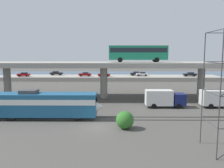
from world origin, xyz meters
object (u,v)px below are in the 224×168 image
(parked_car_1, at_px, (56,73))
(train_locomotive, at_px, (51,104))
(service_truck_east, at_px, (220,98))
(parked_car_3, at_px, (24,74))
(transit_bus_on_overpass, at_px, (138,52))
(parked_car_2, at_px, (142,74))
(parked_car_6, at_px, (190,74))
(service_truck_west, at_px, (164,98))
(parked_car_5, at_px, (136,73))
(parked_car_0, at_px, (85,74))
(parked_car_4, at_px, (104,74))

(parked_car_1, bearing_deg, train_locomotive, -76.78)
(service_truck_east, distance_m, parked_car_3, 64.69)
(transit_bus_on_overpass, height_order, parked_car_3, transit_bus_on_overpass)
(parked_car_3, bearing_deg, parked_car_1, -151.05)
(parked_car_1, relative_size, parked_car_2, 1.10)
(parked_car_2, relative_size, parked_car_6, 0.91)
(parked_car_2, bearing_deg, train_locomotive, 69.37)
(service_truck_west, height_order, parked_car_5, service_truck_west)
(parked_car_0, height_order, parked_car_4, same)
(service_truck_west, xyz_separation_m, parked_car_4, (-12.12, 40.93, 0.53))
(parked_car_5, relative_size, parked_car_6, 1.01)
(train_locomotive, height_order, service_truck_east, train_locomotive)
(parked_car_6, bearing_deg, parked_car_2, -2.81)
(parked_car_2, bearing_deg, parked_car_0, 2.83)
(service_truck_east, distance_m, parked_car_2, 43.91)
(transit_bus_on_overpass, distance_m, parked_car_3, 49.39)
(transit_bus_on_overpass, relative_size, parked_car_3, 2.89)
(transit_bus_on_overpass, relative_size, parked_car_4, 2.81)
(train_locomotive, distance_m, service_truck_west, 19.10)
(service_truck_east, xyz_separation_m, parked_car_0, (-28.59, 42.11, 0.53))
(service_truck_west, distance_m, parked_car_5, 45.23)
(service_truck_west, distance_m, parked_car_1, 55.59)
(train_locomotive, bearing_deg, service_truck_east, 14.96)
(transit_bus_on_overpass, height_order, parked_car_2, transit_bus_on_overpass)
(parked_car_1, bearing_deg, parked_car_4, -17.31)
(service_truck_west, relative_size, parked_car_4, 1.59)
(train_locomotive, bearing_deg, parked_car_0, 91.51)
(train_locomotive, relative_size, service_truck_east, 2.25)
(parked_car_2, height_order, parked_car_5, same)
(transit_bus_on_overpass, height_order, service_truck_west, transit_bus_on_overpass)
(service_truck_east, height_order, parked_car_4, service_truck_east)
(service_truck_east, distance_m, parked_car_1, 61.38)
(parked_car_1, distance_m, parked_car_6, 48.68)
(service_truck_east, bearing_deg, train_locomotive, -165.04)
(parked_car_4, bearing_deg, parked_car_0, -9.77)
(parked_car_4, relative_size, parked_car_6, 0.93)
(train_locomotive, distance_m, transit_bus_on_overpass, 22.52)
(service_truck_west, height_order, parked_car_4, service_truck_west)
(train_locomotive, distance_m, parked_car_3, 53.40)
(service_truck_west, relative_size, parked_car_6, 1.49)
(transit_bus_on_overpass, height_order, parked_car_5, transit_bus_on_overpass)
(parked_car_6, bearing_deg, parked_car_1, -5.09)
(transit_bus_on_overpass, height_order, service_truck_east, transit_bus_on_overpass)
(parked_car_1, bearing_deg, transit_bus_on_overpass, -54.90)
(parked_car_0, distance_m, parked_car_1, 12.21)
(parked_car_2, distance_m, parked_car_4, 13.64)
(parked_car_3, bearing_deg, service_truck_west, 134.52)
(parked_car_0, bearing_deg, parked_car_2, -177.17)
(transit_bus_on_overpass, distance_m, parked_car_2, 35.50)
(service_truck_west, distance_m, parked_car_6, 46.03)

